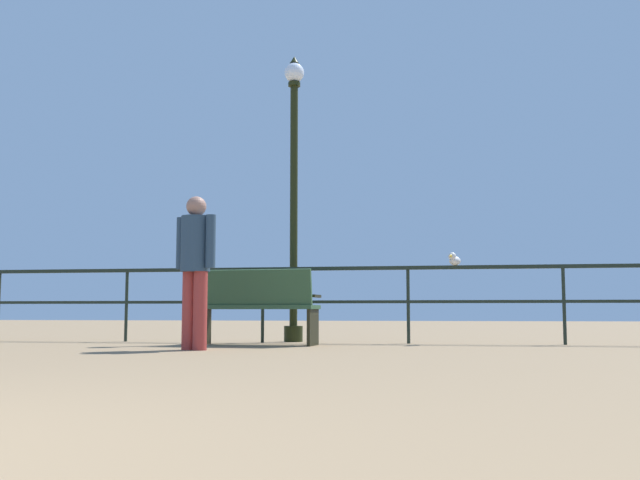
{
  "coord_description": "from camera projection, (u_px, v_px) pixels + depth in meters",
  "views": [
    {
      "loc": [
        2.4,
        -1.33,
        0.43
      ],
      "look_at": [
        0.88,
        7.81,
        1.34
      ],
      "focal_mm": 40.47,
      "sensor_mm": 36.0,
      "label": 1
    }
  ],
  "objects": [
    {
      "name": "lamppost_center",
      "position": [
        294.0,
        184.0,
        10.26
      ],
      "size": [
        0.29,
        0.29,
        4.1
      ],
      "color": "black",
      "rests_on": "ground_plane"
    },
    {
      "name": "pier_railing",
      "position": [
        263.0,
        287.0,
        9.89
      ],
      "size": [
        23.83,
        0.05,
        1.03
      ],
      "color": "black",
      "rests_on": "ground_plane"
    },
    {
      "name": "seagull_on_rail",
      "position": [
        454.0,
        260.0,
        9.48
      ],
      "size": [
        0.21,
        0.35,
        0.17
      ],
      "color": "silver",
      "rests_on": "pier_railing"
    },
    {
      "name": "person_at_railing",
      "position": [
        195.0,
        261.0,
        8.01
      ],
      "size": [
        0.51,
        0.33,
        1.71
      ],
      "color": "#A2332F",
      "rests_on": "ground_plane"
    },
    {
      "name": "bench_near_left",
      "position": [
        255.0,
        303.0,
        9.04
      ],
      "size": [
        1.57,
        0.78,
        0.94
      ],
      "color": "#2D4F31",
      "rests_on": "ground_plane"
    }
  ]
}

